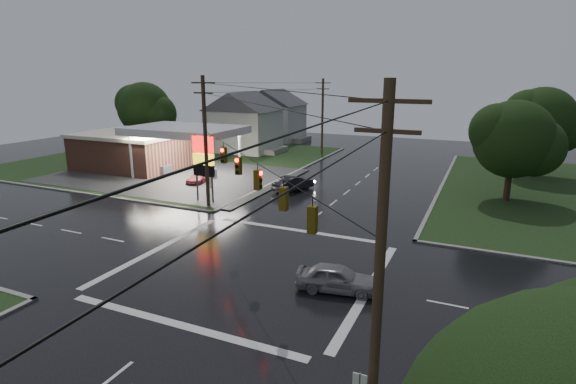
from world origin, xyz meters
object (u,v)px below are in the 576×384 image
at_px(house_far, 274,114).
at_px(car_crossing, 337,278).
at_px(tree_ne_far, 543,121).
at_px(car_north, 293,183).
at_px(house_near, 244,121).
at_px(tree_ne_near, 515,140).
at_px(car_pump, 200,177).
at_px(gas_station, 142,148).
at_px(utility_pole_nw, 206,141).
at_px(utility_pole_se, 380,265).
at_px(pylon_sign, 203,158).
at_px(tree_nw_behind, 145,109).
at_px(utility_pole_n, 322,116).

xyz_separation_m(house_far, car_crossing, (27.44, -48.85, -3.68)).
distance_m(tree_ne_far, car_north, 28.16).
relative_size(house_near, tree_ne_near, 1.23).
height_order(tree_ne_near, car_pump, tree_ne_near).
bearing_deg(tree_ne_near, house_far, 144.23).
bearing_deg(gas_station, tree_ne_near, 3.30).
height_order(utility_pole_nw, utility_pole_se, same).
height_order(pylon_sign, house_far, house_far).
relative_size(utility_pole_nw, tree_nw_behind, 1.10).
height_order(tree_nw_behind, car_crossing, tree_nw_behind).
height_order(pylon_sign, tree_ne_near, tree_ne_near).
height_order(gas_station, utility_pole_nw, utility_pole_nw).
bearing_deg(car_pump, utility_pole_n, 66.93).
distance_m(utility_pole_nw, car_north, 10.45).
relative_size(house_near, car_north, 2.50).
relative_size(gas_station, pylon_sign, 4.37).
relative_size(utility_pole_n, car_crossing, 2.47).
distance_m(house_far, car_pump, 32.41).
height_order(tree_ne_far, car_pump, tree_ne_far).
height_order(utility_pole_se, car_pump, utility_pole_se).
height_order(utility_pole_se, tree_ne_far, utility_pole_se).
relative_size(gas_station, utility_pole_n, 2.50).
height_order(tree_nw_behind, tree_ne_far, tree_nw_behind).
bearing_deg(gas_station, tree_ne_far, 18.46).
bearing_deg(tree_ne_far, pylon_sign, -139.65).
bearing_deg(utility_pole_nw, car_north, 60.73).
bearing_deg(car_pump, car_north, -2.42).
bearing_deg(utility_pole_nw, tree_nw_behind, 139.90).
height_order(car_north, car_pump, car_north).
relative_size(pylon_sign, car_north, 1.36).
height_order(gas_station, house_near, house_near).
xyz_separation_m(house_near, car_crossing, (26.44, -36.85, -3.68)).
distance_m(tree_nw_behind, tree_ne_near, 48.65).
distance_m(utility_pole_n, house_far, 16.00).
xyz_separation_m(utility_pole_se, utility_pole_n, (-19.00, 47.50, -0.25)).
relative_size(tree_nw_behind, car_crossing, 2.36).
bearing_deg(house_far, house_near, -85.24).
relative_size(gas_station, tree_ne_near, 2.92).
distance_m(utility_pole_n, tree_nw_behind, 25.63).
xyz_separation_m(utility_pole_n, tree_ne_far, (26.65, -4.01, 0.71)).
relative_size(house_far, car_crossing, 2.60).
bearing_deg(gas_station, utility_pole_nw, -32.23).
bearing_deg(car_north, house_far, -38.94).
distance_m(tree_ne_near, car_crossing, 24.90).
relative_size(tree_nw_behind, tree_ne_near, 1.11).
relative_size(utility_pole_se, tree_nw_behind, 1.10).
bearing_deg(house_far, tree_ne_far, -19.71).
bearing_deg(gas_station, tree_nw_behind, 128.42).
bearing_deg(tree_nw_behind, tree_ne_near, -9.47).
distance_m(utility_pole_n, car_pump, 22.79).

